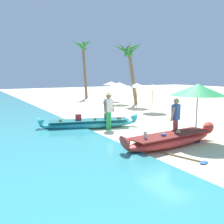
# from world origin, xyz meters

# --- Properties ---
(ground_plane) EXTENTS (80.00, 80.00, 0.00)m
(ground_plane) POSITION_xyz_m (0.00, 0.00, 0.00)
(ground_plane) COLOR beige
(boat_red_foreground) EXTENTS (4.33, 0.98, 0.78)m
(boat_red_foreground) POSITION_xyz_m (-1.43, -1.27, 0.26)
(boat_red_foreground) COLOR red
(boat_red_foreground) RESTS_ON ground
(boat_cyan_midground) EXTENTS (4.78, 2.08, 0.73)m
(boat_cyan_midground) POSITION_xyz_m (-2.60, 3.04, 0.24)
(boat_cyan_midground) COLOR #33B2BC
(boat_cyan_midground) RESTS_ON ground
(person_vendor_hatted) EXTENTS (0.57, 0.44, 1.77)m
(person_vendor_hatted) POSITION_xyz_m (-1.93, 2.35, 1.02)
(person_vendor_hatted) COLOR green
(person_vendor_hatted) RESTS_ON ground
(person_tourist_customer) EXTENTS (0.59, 0.39, 1.66)m
(person_tourist_customer) POSITION_xyz_m (-0.70, -0.72, 0.94)
(person_tourist_customer) COLOR #B2383D
(person_tourist_customer) RESTS_ON ground
(patio_umbrella_large) EXTENTS (2.01, 2.01, 2.23)m
(patio_umbrella_large) POSITION_xyz_m (-0.16, -1.27, 2.00)
(patio_umbrella_large) COLOR #B7B7BC
(patio_umbrella_large) RESTS_ON ground
(parasol_row_0) EXTENTS (1.60, 1.60, 1.91)m
(parasol_row_0) POSITION_xyz_m (3.31, 5.49, 1.75)
(parasol_row_0) COLOR #8E6B47
(parasol_row_0) RESTS_ON ground
(parasol_row_1) EXTENTS (1.60, 1.60, 1.91)m
(parasol_row_1) POSITION_xyz_m (3.80, 7.91, 1.75)
(parasol_row_1) COLOR #8E6B47
(parasol_row_1) RESTS_ON ground
(parasol_row_2) EXTENTS (1.60, 1.60, 1.91)m
(parasol_row_2) POSITION_xyz_m (3.84, 10.54, 1.75)
(parasol_row_2) COLOR #8E6B47
(parasol_row_2) RESTS_ON ground
(parasol_row_3) EXTENTS (1.60, 1.60, 1.91)m
(parasol_row_3) POSITION_xyz_m (4.51, 13.00, 1.75)
(parasol_row_3) COLOR #8E6B47
(parasol_row_3) RESTS_ON ground
(palm_tree_tall_inland) EXTENTS (2.53, 2.38, 6.28)m
(palm_tree_tall_inland) POSITION_xyz_m (3.43, 17.04, 4.98)
(palm_tree_tall_inland) COLOR brown
(palm_tree_tall_inland) RESTS_ON ground
(palm_tree_leaning_seaward) EXTENTS (2.52, 2.81, 5.28)m
(palm_tree_leaning_seaward) POSITION_xyz_m (4.52, 10.01, 4.19)
(palm_tree_leaning_seaward) COLOR brown
(palm_tree_leaning_seaward) RESTS_ON ground
(paddle) EXTENTS (0.69, 1.69, 0.05)m
(paddle) POSITION_xyz_m (-1.94, -2.50, 0.03)
(paddle) COLOR #8E6B47
(paddle) RESTS_ON ground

